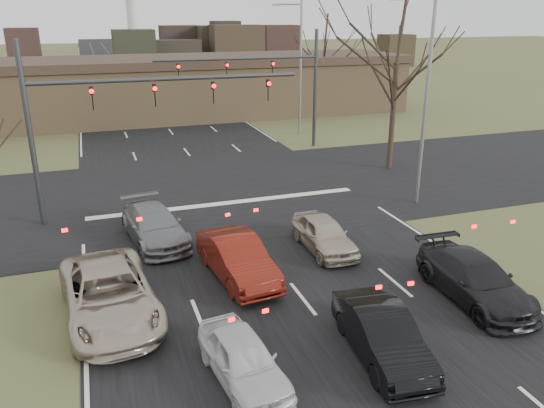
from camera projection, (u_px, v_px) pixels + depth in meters
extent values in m
plane|color=#50532C|center=(343.00, 350.00, 14.92)|extent=(360.00, 360.00, 0.00)
cube|color=black|center=(136.00, 87.00, 68.29)|extent=(14.00, 300.00, 0.02)
cube|color=black|center=(218.00, 191.00, 28.26)|extent=(200.00, 14.00, 0.02)
cube|color=#8F724D|center=(179.00, 91.00, 48.56)|extent=(42.00, 10.00, 4.60)
cube|color=#38281E|center=(178.00, 61.00, 47.66)|extent=(42.40, 10.40, 0.70)
cylinder|color=#383A3D|center=(31.00, 137.00, 22.52)|extent=(0.24, 0.24, 8.00)
cylinder|color=#383A3D|center=(169.00, 79.00, 23.62)|extent=(12.00, 0.18, 0.18)
imported|color=black|center=(92.00, 98.00, 22.83)|extent=(0.16, 0.20, 1.00)
imported|color=black|center=(155.00, 95.00, 23.65)|extent=(0.16, 0.20, 1.00)
imported|color=black|center=(213.00, 93.00, 24.47)|extent=(0.16, 0.20, 1.00)
imported|color=black|center=(268.00, 90.00, 25.29)|extent=(0.16, 0.20, 1.00)
cylinder|color=#383A3D|center=(315.00, 89.00, 36.79)|extent=(0.24, 0.24, 8.00)
cylinder|color=#383A3D|center=(238.00, 59.00, 34.36)|extent=(11.00, 0.18, 0.18)
imported|color=black|center=(272.00, 69.00, 35.32)|extent=(0.16, 0.20, 1.00)
imported|color=black|center=(227.00, 70.00, 34.35)|extent=(0.16, 0.20, 1.00)
imported|color=black|center=(178.00, 72.00, 33.39)|extent=(0.16, 0.20, 1.00)
cylinder|color=gray|center=(426.00, 103.00, 24.89)|extent=(0.18, 0.18, 10.00)
cylinder|color=gray|center=(301.00, 69.00, 40.17)|extent=(0.18, 0.18, 10.00)
cylinder|color=gray|center=(289.00, 4.00, 38.30)|extent=(2.00, 0.12, 0.12)
cube|color=gray|center=(276.00, 5.00, 38.01)|extent=(0.50, 0.25, 0.15)
cylinder|color=black|center=(393.00, 117.00, 31.46)|extent=(0.32, 0.32, 6.33)
cylinder|color=black|center=(322.00, 87.00, 49.83)|extent=(0.32, 0.32, 4.95)
imported|color=#B7A794|center=(109.00, 294.00, 16.30)|extent=(3.16, 5.95, 1.59)
imported|color=silver|center=(243.00, 359.00, 13.51)|extent=(1.92, 3.85, 1.26)
imported|color=black|center=(382.00, 335.00, 14.42)|extent=(1.92, 4.37, 1.40)
imported|color=black|center=(475.00, 279.00, 17.41)|extent=(2.24, 5.01, 1.43)
imported|color=slate|center=(154.00, 225.00, 21.85)|extent=(2.67, 5.17, 1.43)
imported|color=#64170E|center=(237.00, 258.00, 18.78)|extent=(2.13, 4.79, 1.53)
imported|color=#B4A791|center=(324.00, 234.00, 21.07)|extent=(1.61, 3.97, 1.35)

